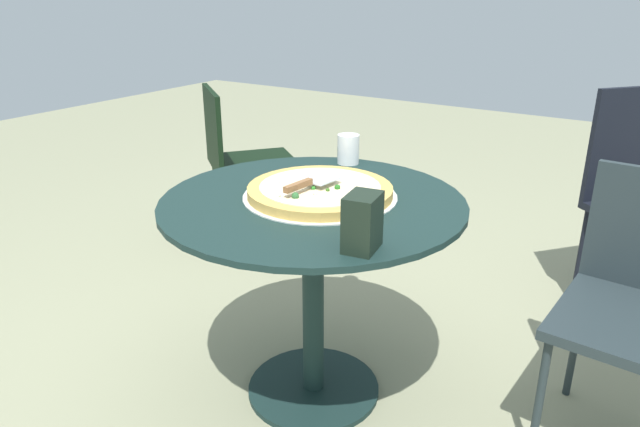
# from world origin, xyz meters

# --- Properties ---
(ground_plane) EXTENTS (10.00, 10.00, 0.00)m
(ground_plane) POSITION_xyz_m (0.00, 0.00, 0.00)
(ground_plane) COLOR gray
(patio_table) EXTENTS (0.92, 0.92, 0.70)m
(patio_table) POSITION_xyz_m (0.00, 0.00, 0.53)
(patio_table) COLOR #152927
(patio_table) RESTS_ON ground
(pizza_on_tray) EXTENTS (0.47, 0.47, 0.05)m
(pizza_on_tray) POSITION_xyz_m (0.01, 0.03, 0.71)
(pizza_on_tray) COLOR silver
(pizza_on_tray) RESTS_ON patio_table
(pizza_server) EXTENTS (0.09, 0.21, 0.02)m
(pizza_server) POSITION_xyz_m (0.00, -0.02, 0.75)
(pizza_server) COLOR silver
(pizza_server) RESTS_ON pizza_on_tray
(drinking_cup) EXTENTS (0.08, 0.08, 0.10)m
(drinking_cup) POSITION_xyz_m (-0.10, 0.38, 0.75)
(drinking_cup) COLOR silver
(drinking_cup) RESTS_ON patio_table
(napkin_dispenser) EXTENTS (0.09, 0.11, 0.14)m
(napkin_dispenser) POSITION_xyz_m (0.30, -0.23, 0.77)
(napkin_dispenser) COLOR black
(napkin_dispenser) RESTS_ON patio_table
(patio_chair_corner) EXTENTS (0.60, 0.60, 0.82)m
(patio_chair_corner) POSITION_xyz_m (-1.01, 0.84, 0.48)
(patio_chair_corner) COLOR black
(patio_chair_corner) RESTS_ON ground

